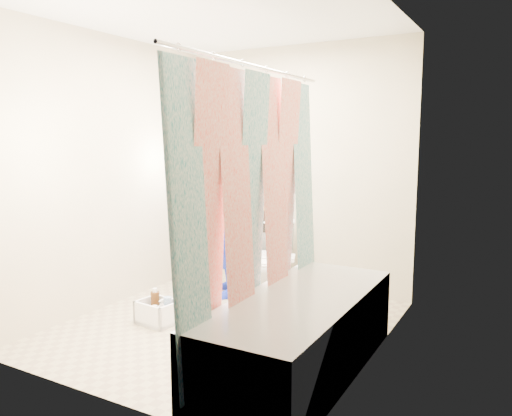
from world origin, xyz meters
The scene contains 14 objects.
floor centered at (0.00, 0.00, 0.00)m, with size 2.60×2.60×0.00m, color tan.
ceiling centered at (0.00, 0.00, 2.40)m, with size 2.40×2.60×0.02m, color silver.
wall_back centered at (0.00, 1.30, 1.20)m, with size 2.40×0.02×2.40m, color #C1B594.
wall_front centered at (0.00, -1.30, 1.20)m, with size 2.40×0.02×2.40m, color #C1B594.
wall_left centered at (-1.20, 0.00, 1.20)m, with size 0.02×2.60×2.40m, color #C1B594.
wall_right centered at (1.20, 0.00, 1.20)m, with size 0.02×2.60×2.40m, color #C1B594.
bathtub centered at (0.85, -0.43, 0.27)m, with size 0.70×1.75×0.50m.
curtain_rod centered at (0.52, -0.43, 1.95)m, with size 0.02×0.02×1.90m, color silver.
shower_curtain centered at (0.52, -0.43, 1.02)m, with size 0.06×1.75×1.80m, color white.
toilet centered at (0.02, 0.76, 0.37)m, with size 0.42×0.73×0.75m, color white.
tank_lid centered at (0.07, 0.65, 0.44)m, with size 0.46×0.20×0.03m, color white.
tank_internals centered at (-0.09, 0.93, 0.74)m, with size 0.17×0.10×0.24m.
plumber centered at (-0.44, 0.71, 0.78)m, with size 0.57×0.38×1.57m, color #102CA6.
cleaning_caddy centered at (-0.50, -0.22, 0.09)m, with size 0.34×0.28×0.24m.
Camera 1 is at (2.10, -3.24, 1.50)m, focal length 35.00 mm.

